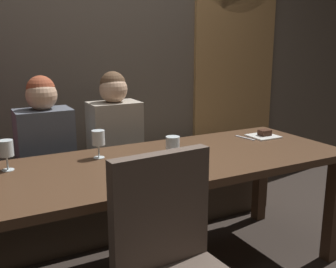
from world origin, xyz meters
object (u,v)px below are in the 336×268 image
at_px(espresso_cup, 196,154).
at_px(fork_on_table, 245,138).
at_px(diner_bearded, 44,135).
at_px(diner_far_end, 115,126).
at_px(wine_glass_end_left, 6,149).
at_px(dining_table, 166,174).
at_px(wine_glass_near_right, 98,138).
at_px(banquette_bench, 123,200).
at_px(chair_near_side, 175,262).
at_px(dessert_plate, 264,135).
at_px(wine_glass_end_right, 173,145).

relative_size(espresso_cup, fork_on_table, 0.71).
relative_size(diner_bearded, espresso_cup, 6.17).
distance_m(diner_far_end, wine_glass_end_left, 0.94).
distance_m(dining_table, espresso_cup, 0.21).
xyz_separation_m(dining_table, wine_glass_near_right, (-0.33, 0.21, 0.20)).
bearing_deg(wine_glass_end_left, dining_table, -14.65).
bearing_deg(banquette_bench, diner_far_end, 142.20).
xyz_separation_m(diner_bearded, wine_glass_near_right, (0.21, -0.48, 0.06)).
bearing_deg(dining_table, diner_far_end, 92.86).
bearing_deg(wine_glass_near_right, diner_far_end, 60.48).
height_order(banquette_bench, chair_near_side, chair_near_side).
height_order(chair_near_side, diner_bearded, diner_bearded).
distance_m(chair_near_side, diner_far_end, 1.50).
relative_size(chair_near_side, fork_on_table, 5.76).
distance_m(dessert_plate, fork_on_table, 0.15).
xyz_separation_m(diner_far_end, espresso_cup, (0.21, -0.79, -0.04)).
relative_size(diner_far_end, wine_glass_near_right, 4.55).
bearing_deg(espresso_cup, wine_glass_end_right, -161.42).
distance_m(wine_glass_end_right, fork_on_table, 0.81).
relative_size(banquette_bench, wine_glass_near_right, 15.24).
relative_size(banquette_bench, dessert_plate, 13.16).
height_order(diner_far_end, dessert_plate, diner_far_end).
distance_m(dining_table, dessert_plate, 0.89).
bearing_deg(diner_far_end, fork_on_table, -35.60).
height_order(dessert_plate, fork_on_table, dessert_plate).
bearing_deg(espresso_cup, diner_bearded, 133.70).
xyz_separation_m(banquette_bench, fork_on_table, (0.72, -0.52, 0.51)).
relative_size(banquette_bench, wine_glass_end_left, 15.24).
relative_size(dessert_plate, fork_on_table, 1.12).
xyz_separation_m(dining_table, fork_on_table, (0.72, 0.18, 0.09)).
bearing_deg(fork_on_table, wine_glass_end_left, 168.75).
bearing_deg(wine_glass_end_right, diner_far_end, 91.05).
bearing_deg(wine_glass_end_right, espresso_cup, 18.58).
bearing_deg(diner_far_end, dessert_plate, -32.35).
distance_m(dining_table, fork_on_table, 0.75).
bearing_deg(dining_table, espresso_cup, -18.41).
bearing_deg(diner_bearded, espresso_cup, -46.30).
bearing_deg(diner_bearded, wine_glass_near_right, -66.05).
relative_size(wine_glass_end_right, dessert_plate, 0.86).
height_order(diner_far_end, wine_glass_end_left, diner_far_end).
height_order(diner_far_end, fork_on_table, diner_far_end).
bearing_deg(dessert_plate, wine_glass_near_right, 177.36).
relative_size(wine_glass_end_right, fork_on_table, 0.96).
distance_m(dining_table, wine_glass_near_right, 0.44).
bearing_deg(dessert_plate, wine_glass_end_left, 177.93).
bearing_deg(wine_glass_near_right, banquette_bench, 56.06).
bearing_deg(fork_on_table, chair_near_side, -149.59).
bearing_deg(wine_glass_end_right, wine_glass_end_left, 157.30).
xyz_separation_m(diner_far_end, wine_glass_end_left, (-0.79, -0.51, 0.05)).
relative_size(diner_far_end, wine_glass_end_left, 4.55).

